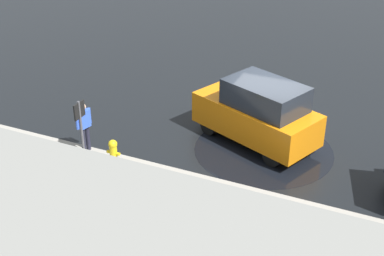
% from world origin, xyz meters
% --- Properties ---
extents(ground_plane, '(60.00, 60.00, 0.00)m').
position_xyz_m(ground_plane, '(0.00, 0.00, 0.00)').
color(ground_plane, black).
extents(kerb_strip, '(24.00, 3.20, 0.04)m').
position_xyz_m(kerb_strip, '(0.00, 4.20, 0.02)').
color(kerb_strip, gray).
rests_on(kerb_strip, ground).
extents(moving_hatchback, '(4.25, 3.05, 2.06)m').
position_xyz_m(moving_hatchback, '(0.26, 0.15, 1.03)').
color(moving_hatchback, orange).
rests_on(moving_hatchback, ground).
extents(fire_hydrant, '(0.42, 0.31, 0.80)m').
position_xyz_m(fire_hydrant, '(3.62, 3.10, 0.40)').
color(fire_hydrant, gold).
rests_on(fire_hydrant, ground).
extents(pedestrian, '(0.32, 0.56, 1.62)m').
position_xyz_m(pedestrian, '(4.76, 2.83, 0.96)').
color(pedestrian, blue).
rests_on(pedestrian, ground).
extents(metal_railing, '(9.66, 0.04, 1.05)m').
position_xyz_m(metal_railing, '(-2.19, 5.00, 0.72)').
color(metal_railing, '#B7BABF').
rests_on(metal_railing, ground).
extents(sign_post, '(0.07, 0.44, 2.40)m').
position_xyz_m(sign_post, '(3.90, 4.09, 1.58)').
color(sign_post, '#4C4C51').
rests_on(sign_post, ground).
extents(puddle_patch, '(4.22, 4.22, 0.01)m').
position_xyz_m(puddle_patch, '(-0.10, 0.54, 0.00)').
color(puddle_patch, black).
rests_on(puddle_patch, ground).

